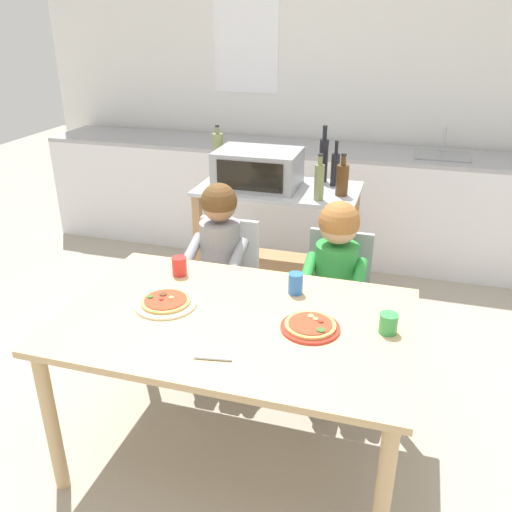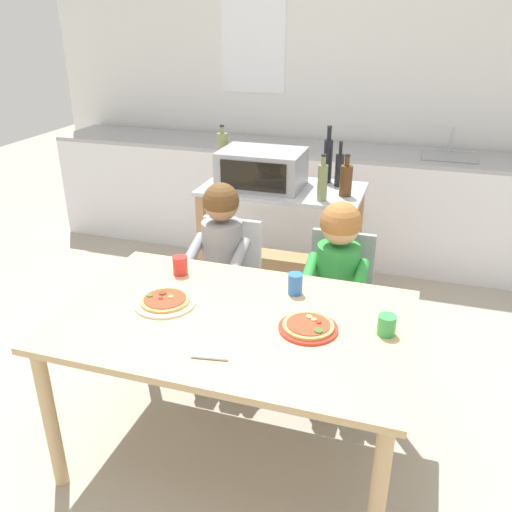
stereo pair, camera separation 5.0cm
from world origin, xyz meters
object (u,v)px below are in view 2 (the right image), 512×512
object	(u,v)px
bottle_slim_sauce	(346,180)
bottle_clear_vinegar	(223,154)
pizza_plate_red_rimmed	(308,327)
drinking_cup_blue	(295,284)
drinking_cup_green	(387,325)
pizza_plate_cream	(165,301)
child_in_grey_shirt	(219,256)
bottle_tall_green_wine	(323,182)
dining_chair_right	(337,296)
toaster_oven	(262,169)
serving_spoon	(209,358)
child_in_green_shirt	(336,273)
bottle_brown_beer	(339,169)
dining_table	(234,335)
dining_chair_left	(227,280)
bottle_squat_spirits	(328,159)
kitchen_island_cart	(282,230)
drinking_cup_red	(180,265)

from	to	relation	value
bottle_slim_sauce	bottle_clear_vinegar	world-z (taller)	bottle_clear_vinegar
pizza_plate_red_rimmed	drinking_cup_blue	distance (m)	0.31
bottle_slim_sauce	bottle_clear_vinegar	xyz separation A→B (m)	(-0.86, 0.18, 0.05)
drinking_cup_green	pizza_plate_red_rimmed	bearing A→B (deg)	-167.85
drinking_cup_blue	pizza_plate_cream	bearing A→B (deg)	-152.89
child_in_grey_shirt	pizza_plate_red_rimmed	xyz separation A→B (m)	(0.64, -0.65, 0.06)
bottle_tall_green_wine	dining_chair_right	world-z (taller)	bottle_tall_green_wine
toaster_oven	serving_spoon	distance (m)	1.70
bottle_slim_sauce	drinking_cup_blue	size ratio (longest dim) A/B	2.62
child_in_grey_shirt	bottle_clear_vinegar	bearing A→B (deg)	109.16
toaster_oven	child_in_green_shirt	world-z (taller)	toaster_oven
bottle_brown_beer	pizza_plate_red_rimmed	xyz separation A→B (m)	(0.15, -1.51, -0.24)
dining_chair_right	pizza_plate_cream	size ratio (longest dim) A/B	3.00
bottle_tall_green_wine	dining_table	bearing A→B (deg)	-95.84
dining_chair_left	drinking_cup_blue	distance (m)	0.77
bottle_clear_vinegar	bottle_squat_spirits	bearing A→B (deg)	6.02
dining_chair_left	drinking_cup_green	bearing A→B (deg)	-36.92
bottle_squat_spirits	bottle_tall_green_wine	xyz separation A→B (m)	(0.04, -0.38, -0.04)
kitchen_island_cart	bottle_squat_spirits	distance (m)	0.55
pizza_plate_red_rimmed	bottle_tall_green_wine	bearing A→B (deg)	99.22
child_in_grey_shirt	child_in_green_shirt	distance (m)	0.64
bottle_tall_green_wine	dining_chair_right	bearing A→B (deg)	-65.77
pizza_plate_cream	drinking_cup_blue	world-z (taller)	drinking_cup_blue
pizza_plate_red_rimmed	child_in_green_shirt	bearing A→B (deg)	90.03
bottle_tall_green_wine	serving_spoon	size ratio (longest dim) A/B	1.97
dining_chair_left	child_in_grey_shirt	world-z (taller)	child_in_grey_shirt
dining_chair_right	pizza_plate_red_rimmed	distance (m)	0.81
dining_chair_left	pizza_plate_red_rimmed	size ratio (longest dim) A/B	3.37
bottle_squat_spirits	drinking_cup_red	xyz separation A→B (m)	(-0.46, -1.27, -0.25)
child_in_green_shirt	drinking_cup_green	world-z (taller)	child_in_green_shirt
bottle_clear_vinegar	dining_chair_right	world-z (taller)	bottle_clear_vinegar
dining_table	dining_chair_left	xyz separation A→B (m)	(-0.32, 0.77, -0.16)
drinking_cup_blue	drinking_cup_green	distance (m)	0.48
dining_chair_right	pizza_plate_red_rimmed	world-z (taller)	dining_chair_right
drinking_cup_blue	dining_chair_left	bearing A→B (deg)	136.49
dining_chair_left	drinking_cup_red	world-z (taller)	same
dining_chair_right	pizza_plate_red_rimmed	size ratio (longest dim) A/B	3.37
dining_table	dining_chair_right	distance (m)	0.84
dining_chair_left	dining_chair_right	distance (m)	0.64
dining_chair_right	child_in_green_shirt	xyz separation A→B (m)	(0.00, -0.12, 0.20)
bottle_clear_vinegar	child_in_grey_shirt	size ratio (longest dim) A/B	0.32
kitchen_island_cart	dining_chair_right	distance (m)	0.79
bottle_clear_vinegar	serving_spoon	size ratio (longest dim) A/B	2.45
dining_chair_left	serving_spoon	xyz separation A→B (m)	(0.34, -1.08, 0.25)
kitchen_island_cart	dining_table	world-z (taller)	kitchen_island_cart
bottle_squat_spirits	dining_chair_right	xyz separation A→B (m)	(0.24, -0.81, -0.54)
bottle_brown_beer	drinking_cup_green	world-z (taller)	bottle_brown_beer
child_in_grey_shirt	drinking_cup_blue	world-z (taller)	child_in_grey_shirt
bottle_clear_vinegar	kitchen_island_cart	bearing A→B (deg)	-15.78
dining_chair_left	child_in_green_shirt	bearing A→B (deg)	-10.90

